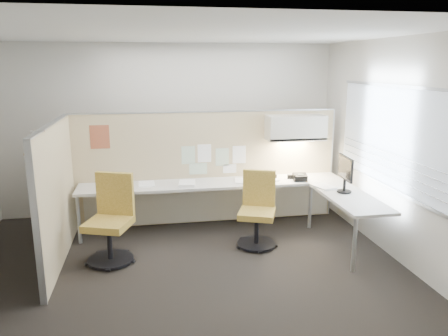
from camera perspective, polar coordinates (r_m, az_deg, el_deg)
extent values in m
cube|color=black|center=(5.59, -5.51, -12.88)|extent=(5.50, 4.50, 0.01)
cube|color=white|center=(5.02, -6.26, 17.22)|extent=(5.50, 4.50, 0.01)
cube|color=beige|center=(7.34, -7.19, 4.98)|extent=(5.50, 0.02, 2.80)
cube|color=beige|center=(2.97, -2.56, -7.63)|extent=(5.50, 0.02, 2.80)
cube|color=beige|center=(5.98, 21.44, 2.23)|extent=(0.02, 4.50, 2.80)
cube|color=#919AA9|center=(5.94, 21.36, 3.64)|extent=(0.01, 2.80, 1.30)
cube|color=tan|center=(6.85, -2.18, -0.01)|extent=(4.10, 0.06, 1.75)
cube|color=tan|center=(5.84, -20.98, -3.30)|extent=(0.06, 2.20, 1.75)
cube|color=beige|center=(6.58, -1.34, -2.05)|extent=(4.00, 0.60, 0.04)
cube|color=beige|center=(6.13, 16.15, -3.77)|extent=(0.60, 1.47, 0.04)
cube|color=beige|center=(6.94, -1.66, -4.36)|extent=(3.90, 0.02, 0.64)
cylinder|color=#A5A8AA|center=(6.46, -18.44, -6.45)|extent=(0.05, 0.05, 0.69)
cylinder|color=#A5A8AA|center=(5.57, 16.66, -9.57)|extent=(0.05, 0.05, 0.69)
cylinder|color=#A5A8AA|center=(6.82, 11.18, -4.95)|extent=(0.05, 0.05, 0.69)
cube|color=beige|center=(6.84, 9.34, 5.23)|extent=(0.90, 0.36, 0.38)
cube|color=#FFEABF|center=(6.88, 9.27, 3.49)|extent=(0.60, 0.06, 0.02)
cube|color=#8CBF8C|center=(6.73, -4.69, 1.68)|extent=(0.21, 0.00, 0.28)
cube|color=white|center=(6.76, -2.58, 1.93)|extent=(0.21, 0.00, 0.28)
cube|color=#8CBF8C|center=(6.81, -0.24, 1.44)|extent=(0.21, 0.00, 0.28)
cube|color=white|center=(6.86, 1.99, 1.76)|extent=(0.21, 0.00, 0.28)
cube|color=#8CBF8C|center=(6.80, -3.39, -0.08)|extent=(0.28, 0.00, 0.18)
cube|color=white|center=(6.87, 0.75, -0.08)|extent=(0.21, 0.00, 0.14)
cube|color=#E34E1C|center=(6.69, -15.93, 3.92)|extent=(0.28, 0.00, 0.35)
cylinder|color=black|center=(5.88, -14.58, -11.48)|extent=(0.58, 0.58, 0.03)
cylinder|color=black|center=(5.79, -14.71, -9.47)|extent=(0.07, 0.07, 0.45)
cube|color=gold|center=(5.70, -14.87, -7.07)|extent=(0.66, 0.66, 0.09)
cube|color=gold|center=(5.81, -14.04, -3.25)|extent=(0.49, 0.23, 0.56)
cylinder|color=black|center=(6.17, 4.23, -9.85)|extent=(0.54, 0.54, 0.03)
cylinder|color=black|center=(6.09, 4.27, -8.07)|extent=(0.06, 0.06, 0.41)
cube|color=gold|center=(6.01, 4.31, -5.96)|extent=(0.61, 0.61, 0.08)
cube|color=gold|center=(6.13, 4.61, -2.63)|extent=(0.45, 0.22, 0.52)
cylinder|color=black|center=(6.28, 15.41, -2.96)|extent=(0.20, 0.20, 0.02)
cylinder|color=black|center=(6.26, 15.45, -2.22)|extent=(0.04, 0.04, 0.18)
cube|color=black|center=(6.20, 15.60, 0.01)|extent=(0.07, 0.48, 0.32)
cube|color=black|center=(6.20, 15.60, 0.01)|extent=(0.04, 0.44, 0.28)
cube|color=black|center=(6.76, 9.90, -1.22)|extent=(0.23, 0.22, 0.12)
cylinder|color=black|center=(6.74, 9.14, -0.93)|extent=(0.06, 0.17, 0.04)
cube|color=black|center=(6.87, 6.32, -1.08)|extent=(0.14, 0.04, 0.05)
cube|color=black|center=(6.86, 8.69, -1.13)|extent=(0.11, 0.08, 0.06)
cube|color=silver|center=(5.02, -23.20, 4.44)|extent=(0.14, 0.02, 0.02)
cylinder|color=silver|center=(5.05, -23.88, 3.44)|extent=(0.02, 0.02, 0.14)
cube|color=#AD7F4C|center=(5.08, -23.74, 2.00)|extent=(0.02, 0.45, 0.12)
cube|color=#AD7F4C|center=(5.12, -23.95, 1.61)|extent=(0.02, 0.45, 0.12)
cube|color=gray|center=(5.19, -23.30, -5.17)|extent=(0.01, 0.07, 1.14)
cube|color=white|center=(6.52, -13.40, -2.28)|extent=(0.25, 0.32, 0.02)
cube|color=white|center=(6.53, -10.07, -2.09)|extent=(0.24, 0.31, 0.02)
cube|color=white|center=(6.43, -4.85, -2.05)|extent=(0.27, 0.33, 0.05)
cube|color=white|center=(6.64, 2.46, -1.67)|extent=(0.28, 0.34, 0.02)
cube|color=white|center=(6.75, 5.76, -1.46)|extent=(0.30, 0.35, 0.02)
cube|color=white|center=(6.46, 12.96, -2.40)|extent=(0.32, 0.36, 0.02)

